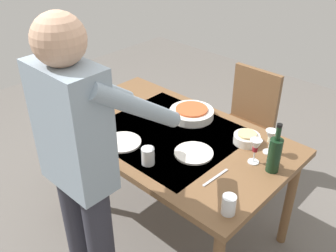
% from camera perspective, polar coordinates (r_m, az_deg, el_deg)
% --- Properties ---
extents(ground_plane, '(6.00, 6.00, 0.00)m').
position_cam_1_polar(ground_plane, '(2.89, -0.00, -13.83)').
color(ground_plane, '#66605B').
extents(dining_table, '(1.56, 0.92, 0.76)m').
position_cam_1_polar(dining_table, '(2.45, -0.00, -2.49)').
color(dining_table, brown).
rests_on(dining_table, ground_plane).
extents(chair_near, '(0.40, 0.40, 0.91)m').
position_cam_1_polar(chair_near, '(3.08, 11.73, 1.09)').
color(chair_near, '#523019').
rests_on(chair_near, ground_plane).
extents(person_server, '(0.42, 0.61, 1.69)m').
position_cam_1_polar(person_server, '(1.84, -12.87, -5.81)').
color(person_server, '#2D2D38').
rests_on(person_server, ground_plane).
extents(wine_bottle, '(0.07, 0.07, 0.30)m').
position_cam_1_polar(wine_bottle, '(2.11, 15.76, -4.05)').
color(wine_bottle, black).
rests_on(wine_bottle, dining_table).
extents(wine_glass_left, '(0.07, 0.07, 0.15)m').
position_cam_1_polar(wine_glass_left, '(2.15, 13.03, -3.10)').
color(wine_glass_left, white).
rests_on(wine_glass_left, dining_table).
extents(wine_glass_right, '(0.07, 0.07, 0.15)m').
position_cam_1_polar(wine_glass_right, '(2.25, 15.20, -1.68)').
color(wine_glass_right, white).
rests_on(wine_glass_right, dining_table).
extents(water_cup_near_left, '(0.07, 0.07, 0.10)m').
position_cam_1_polar(water_cup_near_left, '(1.84, 9.14, -11.64)').
color(water_cup_near_left, silver).
rests_on(water_cup_near_left, dining_table).
extents(water_cup_near_right, '(0.08, 0.08, 0.10)m').
position_cam_1_polar(water_cup_near_right, '(2.12, -3.04, -4.54)').
color(water_cup_near_right, silver).
rests_on(water_cup_near_right, dining_table).
extents(serving_bowl_pasta, '(0.30, 0.30, 0.07)m').
position_cam_1_polar(serving_bowl_pasta, '(2.57, 3.57, 1.99)').
color(serving_bowl_pasta, white).
rests_on(serving_bowl_pasta, dining_table).
extents(side_bowl_salad, '(0.18, 0.18, 0.07)m').
position_cam_1_polar(side_bowl_salad, '(2.79, -9.15, 4.19)').
color(side_bowl_salad, white).
rests_on(side_bowl_salad, dining_table).
extents(side_bowl_bread, '(0.16, 0.16, 0.07)m').
position_cam_1_polar(side_bowl_bread, '(2.35, 11.77, -1.79)').
color(side_bowl_bread, white).
rests_on(side_bowl_bread, dining_table).
extents(dinner_plate_near, '(0.23, 0.23, 0.01)m').
position_cam_1_polar(dinner_plate_near, '(2.22, 3.90, -4.07)').
color(dinner_plate_near, white).
rests_on(dinner_plate_near, dining_table).
extents(dinner_plate_far, '(0.23, 0.23, 0.01)m').
position_cam_1_polar(dinner_plate_far, '(2.32, -6.89, -2.43)').
color(dinner_plate_far, white).
rests_on(dinner_plate_far, dining_table).
extents(table_knife, '(0.02, 0.20, 0.00)m').
position_cam_1_polar(table_knife, '(2.06, 7.16, -7.70)').
color(table_knife, silver).
rests_on(table_knife, dining_table).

